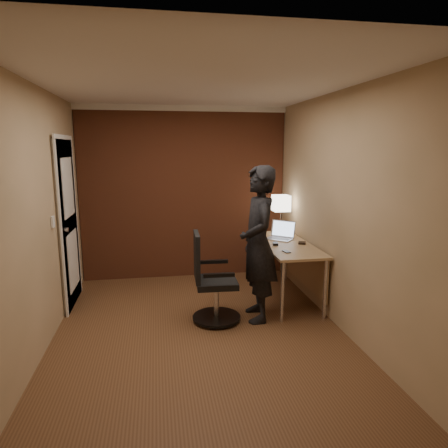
{
  "coord_description": "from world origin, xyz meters",
  "views": [
    {
      "loc": [
        -0.41,
        -3.89,
        1.91
      ],
      "look_at": [
        0.35,
        0.55,
        1.05
      ],
      "focal_mm": 32.0,
      "sensor_mm": 36.0,
      "label": 1
    }
  ],
  "objects": [
    {
      "name": "laptop",
      "position": [
        1.2,
        1.05,
        0.79
      ],
      "size": [
        0.42,
        0.41,
        0.23
      ],
      "color": "silver",
      "rests_on": "desk"
    },
    {
      "name": "office_chair",
      "position": [
        0.15,
        0.27,
        0.44
      ],
      "size": [
        0.54,
        0.56,
        0.99
      ],
      "color": "black",
      "rests_on": "ground"
    },
    {
      "name": "desk_lamp",
      "position": [
        1.3,
        1.4,
        1.15
      ],
      "size": [
        0.22,
        0.22,
        0.54
      ],
      "color": "silver",
      "rests_on": "desk"
    },
    {
      "name": "person",
      "position": [
        0.69,
        0.27,
        0.87
      ],
      "size": [
        0.44,
        0.65,
        1.73
      ],
      "primitive_type": "imported",
      "rotation": [
        0.0,
        0.0,
        -1.61
      ],
      "color": "black",
      "rests_on": "ground"
    },
    {
      "name": "wallet",
      "position": [
        1.38,
        0.74,
        0.74
      ],
      "size": [
        0.12,
        0.14,
        0.02
      ],
      "primitive_type": "cube",
      "rotation": [
        0.0,
        0.0,
        -0.39
      ],
      "color": "black",
      "rests_on": "desk"
    },
    {
      "name": "desk",
      "position": [
        1.25,
        0.81,
        0.6
      ],
      "size": [
        0.6,
        1.5,
        0.73
      ],
      "color": "tan",
      "rests_on": "ground"
    },
    {
      "name": "mouse",
      "position": [
        1.02,
        0.73,
        0.75
      ],
      "size": [
        0.08,
        0.11,
        0.03
      ],
      "primitive_type": "cube",
      "rotation": [
        0.0,
        0.0,
        -0.21
      ],
      "color": "black",
      "rests_on": "desk"
    },
    {
      "name": "room",
      "position": [
        -0.27,
        1.54,
        1.37
      ],
      "size": [
        4.0,
        4.0,
        4.0
      ],
      "color": "brown",
      "rests_on": "ground"
    },
    {
      "name": "phone",
      "position": [
        1.05,
        0.38,
        0.73
      ],
      "size": [
        0.08,
        0.12,
        0.01
      ],
      "primitive_type": "cube",
      "rotation": [
        0.0,
        0.0,
        0.17
      ],
      "color": "black",
      "rests_on": "desk"
    }
  ]
}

